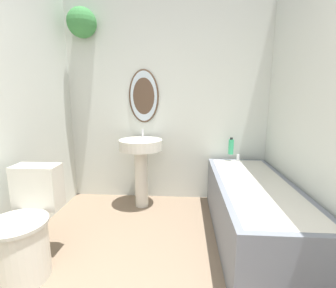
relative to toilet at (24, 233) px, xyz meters
The scene contains 5 objects.
wall_back 1.94m from the toilet, 60.02° to the left, with size 2.51×0.33×2.40m.
toilet is the anchor object (origin of this frame).
pedestal_sink 1.35m from the toilet, 60.47° to the left, with size 0.49×0.49×0.90m.
bathtub 1.86m from the toilet, 17.39° to the left, with size 0.66×1.66×0.61m.
shampoo_bottle 2.18m from the toilet, 37.89° to the left, with size 0.06×0.06×0.20m.
Camera 1 is at (0.22, -0.20, 1.28)m, focal length 26.00 mm.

